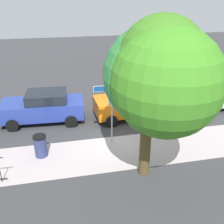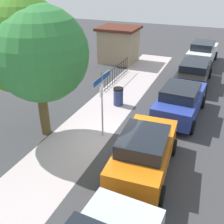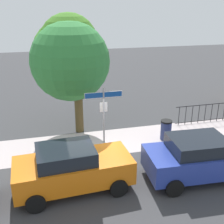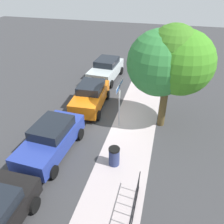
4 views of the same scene
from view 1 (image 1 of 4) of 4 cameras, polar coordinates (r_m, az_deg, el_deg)
name	(u,v)px [view 1 (image 1 of 4)]	position (r m, az deg, el deg)	size (l,w,h in m)	color
ground_plane	(119,136)	(12.53, 1.48, -5.41)	(60.00, 60.00, 0.00)	#38383A
sidewalk_strip	(80,156)	(11.20, -7.14, -9.79)	(24.00, 2.60, 0.00)	#B2A4A5
street_sign	(112,100)	(11.14, -0.03, 2.68)	(1.60, 0.07, 2.97)	#9EA0A5
shade_tree	(160,75)	(8.55, 10.72, 8.02)	(3.64, 4.70, 5.88)	brown
car_silver	(209,94)	(16.26, 20.92, 3.78)	(4.46, 2.32, 1.71)	#B6C1C3
car_orange	(133,102)	(14.11, 4.66, 2.13)	(4.17, 2.14, 1.67)	orange
car_blue	(44,107)	(14.05, -15.03, 1.17)	(4.38, 2.22, 1.66)	#273995
trash_bin	(40,146)	(11.31, -15.67, -7.28)	(0.55, 0.55, 0.98)	navy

